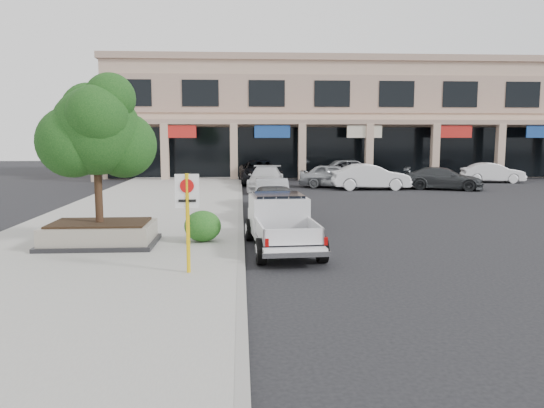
{
  "coord_description": "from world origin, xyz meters",
  "views": [
    {
      "loc": [
        -1.56,
        -11.88,
        3.3
      ],
      "look_at": [
        -0.75,
        1.5,
        1.57
      ],
      "focal_mm": 35.0,
      "sensor_mm": 36.0,
      "label": 1
    }
  ],
  "objects": [
    {
      "name": "planter",
      "position": [
        -5.63,
        3.52,
        0.48
      ],
      "size": [
        3.2,
        2.2,
        0.68
      ],
      "color": "black",
      "rests_on": "sidewalk"
    },
    {
      "name": "lot_car_c",
      "position": [
        10.97,
        20.04,
        0.68
      ],
      "size": [
        5.09,
        3.52,
        1.37
      ],
      "primitive_type": "imported",
      "rotation": [
        0.0,
        0.0,
        1.19
      ],
      "color": "#2E3133",
      "rests_on": "ground"
    },
    {
      "name": "lot_car_b",
      "position": [
        6.47,
        20.27,
        0.78
      ],
      "size": [
        4.78,
        1.75,
        1.57
      ],
      "primitive_type": "imported",
      "rotation": [
        0.0,
        0.0,
        1.55
      ],
      "color": "silver",
      "rests_on": "ground"
    },
    {
      "name": "curb_car_a",
      "position": [
        -0.24,
        7.69,
        0.75
      ],
      "size": [
        2.0,
        4.47,
        1.49
      ],
      "primitive_type": "imported",
      "rotation": [
        0.0,
        0.0,
        0.06
      ],
      "color": "#2E3033",
      "rests_on": "ground"
    },
    {
      "name": "hedge",
      "position": [
        -2.69,
        3.82,
        0.62
      ],
      "size": [
        1.1,
        0.99,
        0.93
      ],
      "primitive_type": "ellipsoid",
      "color": "#174D16",
      "rests_on": "sidewalk"
    },
    {
      "name": "lot_car_a",
      "position": [
        4.46,
        21.62,
        0.76
      ],
      "size": [
        4.78,
        2.94,
        1.52
      ],
      "primitive_type": "imported",
      "rotation": [
        0.0,
        0.0,
        1.29
      ],
      "color": "#95999D",
      "rests_on": "ground"
    },
    {
      "name": "curb_car_d",
      "position": [
        -0.2,
        24.47,
        0.81
      ],
      "size": [
        2.96,
        5.98,
        1.63
      ],
      "primitive_type": "imported",
      "rotation": [
        0.0,
        0.0,
        0.04
      ],
      "color": "black",
      "rests_on": "ground"
    },
    {
      "name": "lot_car_f",
      "position": [
        16.33,
        24.62,
        0.69
      ],
      "size": [
        4.39,
        2.12,
        1.39
      ],
      "primitive_type": "imported",
      "rotation": [
        0.0,
        0.0,
        1.41
      ],
      "color": "white",
      "rests_on": "ground"
    },
    {
      "name": "pickup_truck",
      "position": [
        -0.35,
        3.16,
        0.78
      ],
      "size": [
        2.17,
        5.08,
        1.56
      ],
      "primitive_type": null,
      "rotation": [
        0.0,
        0.0,
        0.07
      ],
      "color": "white",
      "rests_on": "ground"
    },
    {
      "name": "lot_car_e",
      "position": [
        6.7,
        26.87,
        0.83
      ],
      "size": [
        4.91,
        2.08,
        1.66
      ],
      "primitive_type": "imported",
      "rotation": [
        0.0,
        0.0,
        1.6
      ],
      "color": "gray",
      "rests_on": "ground"
    },
    {
      "name": "curb_car_c",
      "position": [
        -0.01,
        19.86,
        0.74
      ],
      "size": [
        2.52,
        5.24,
        1.47
      ],
      "primitive_type": "imported",
      "rotation": [
        0.0,
        0.0,
        -0.09
      ],
      "color": "silver",
      "rests_on": "ground"
    },
    {
      "name": "no_parking_sign",
      "position": [
        -2.77,
        0.21,
        1.63
      ],
      "size": [
        0.55,
        0.09,
        2.3
      ],
      "color": "yellow",
      "rests_on": "sidewalk"
    },
    {
      "name": "curb_car_b",
      "position": [
        -0.13,
        11.8,
        0.68
      ],
      "size": [
        1.49,
        4.16,
        1.37
      ],
      "primitive_type": "imported",
      "rotation": [
        0.0,
        0.0,
        -0.01
      ],
      "color": "#95979C",
      "rests_on": "ground"
    },
    {
      "name": "sidewalk",
      "position": [
        -5.5,
        6.0,
        0.07
      ],
      "size": [
        8.0,
        52.0,
        0.15
      ],
      "primitive_type": "cube",
      "color": "gray",
      "rests_on": "ground"
    },
    {
      "name": "strip_mall",
      "position": [
        8.0,
        33.93,
        4.75
      ],
      "size": [
        40.55,
        12.43,
        9.5
      ],
      "color": "tan",
      "rests_on": "ground"
    },
    {
      "name": "curb",
      "position": [
        -1.55,
        6.0,
        0.07
      ],
      "size": [
        0.2,
        52.0,
        0.15
      ],
      "primitive_type": "cube",
      "color": "gray",
      "rests_on": "ground"
    },
    {
      "name": "ground",
      "position": [
        0.0,
        0.0,
        0.0
      ],
      "size": [
        120.0,
        120.0,
        0.0
      ],
      "primitive_type": "plane",
      "color": "black",
      "rests_on": "ground"
    },
    {
      "name": "lot_car_d",
      "position": [
        6.98,
        27.02,
        0.73
      ],
      "size": [
        5.74,
        3.76,
        1.47
      ],
      "primitive_type": "imported",
      "rotation": [
        0.0,
        0.0,
        1.84
      ],
      "color": "black",
      "rests_on": "ground"
    },
    {
      "name": "planter_tree",
      "position": [
        -5.49,
        3.67,
        3.41
      ],
      "size": [
        2.9,
        2.55,
        4.0
      ],
      "color": "black",
      "rests_on": "planter"
    }
  ]
}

